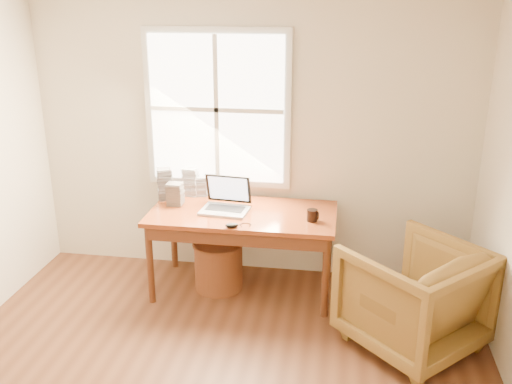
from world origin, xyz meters
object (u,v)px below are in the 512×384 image
desk (243,214)px  wicker_stool (219,266)px  armchair (413,297)px  cd_stack_a (191,181)px  laptop (224,196)px  coffee_mug (312,215)px

desk → wicker_stool: desk is taller
desk → armchair: (1.40, -0.63, -0.32)m
desk → cd_stack_a: 0.67m
desk → laptop: 0.23m
armchair → cd_stack_a: size_ratio=3.40×
desk → laptop: size_ratio=3.80×
laptop → coffee_mug: 0.77m
desk → coffee_mug: 0.62m
cd_stack_a → laptop: bearing=-43.8°
coffee_mug → wicker_stool: bearing=-179.7°
desk → armchair: size_ratio=1.79×
wicker_stool → laptop: size_ratio=1.02×
desk → coffee_mug: size_ratio=16.07×
desk → wicker_stool: bearing=180.0°
desk → cd_stack_a: cd_stack_a is taller
armchair → laptop: size_ratio=2.12×
desk → cd_stack_a: bearing=147.7°
cd_stack_a → armchair: bearing=-26.7°
wicker_stool → armchair: bearing=-21.3°
laptop → cd_stack_a: size_ratio=1.60×
wicker_stool → coffee_mug: (0.83, -0.12, 0.59)m
laptop → coffee_mug: size_ratio=4.23×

